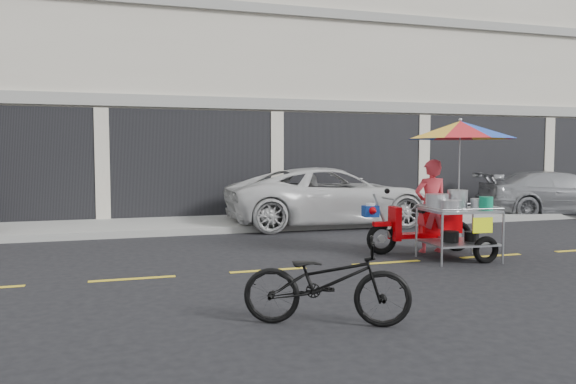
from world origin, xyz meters
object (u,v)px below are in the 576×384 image
object	(u,v)px
silver_pickup	(557,194)
white_pickup	(331,196)
near_bicycle	(327,282)
food_vendor_rig	(448,170)

from	to	relation	value
silver_pickup	white_pickup	bearing A→B (deg)	104.14
white_pickup	silver_pickup	xyz separation A→B (m)	(6.89, 0.00, -0.08)
near_bicycle	silver_pickup	bearing A→B (deg)	-29.42
near_bicycle	food_vendor_rig	distance (m)	4.62
near_bicycle	food_vendor_rig	world-z (taller)	food_vendor_rig
white_pickup	near_bicycle	distance (m)	8.08
white_pickup	silver_pickup	world-z (taller)	white_pickup
white_pickup	food_vendor_rig	world-z (taller)	food_vendor_rig
food_vendor_rig	white_pickup	bearing A→B (deg)	98.48
silver_pickup	near_bicycle	xyz separation A→B (m)	(-9.90, -7.50, -0.18)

